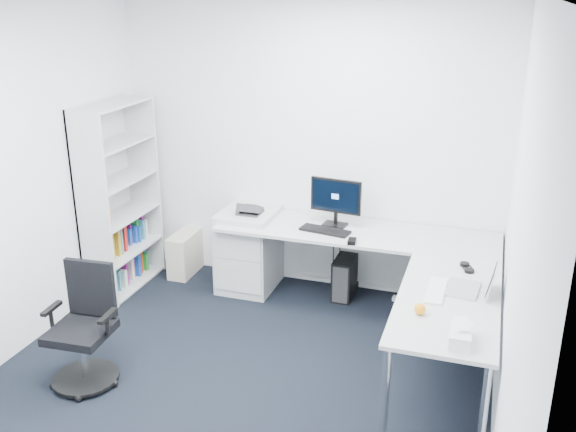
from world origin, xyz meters
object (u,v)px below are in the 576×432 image
(task_chair, at_px, (80,329))
(monitor, at_px, (335,202))
(laptop, at_px, (464,276))
(l_desk, at_px, (346,284))
(bookshelf, at_px, (120,198))

(task_chair, height_order, monitor, monitor)
(laptop, bearing_deg, l_desk, 155.17)
(task_chair, bearing_deg, laptop, 15.75)
(l_desk, bearing_deg, monitor, 117.03)
(task_chair, bearing_deg, monitor, 49.59)
(task_chair, xyz_separation_m, monitor, (1.39, 1.87, 0.50))
(bookshelf, xyz_separation_m, laptop, (3.14, -0.60, -0.06))
(bookshelf, relative_size, laptop, 5.62)
(bookshelf, xyz_separation_m, monitor, (1.97, 0.36, 0.05))
(l_desk, height_order, monitor, monitor)
(l_desk, bearing_deg, task_chair, -137.36)
(monitor, bearing_deg, bookshelf, -163.48)
(bookshelf, bearing_deg, l_desk, -1.32)
(bookshelf, height_order, task_chair, bookshelf)
(task_chair, relative_size, laptop, 2.82)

